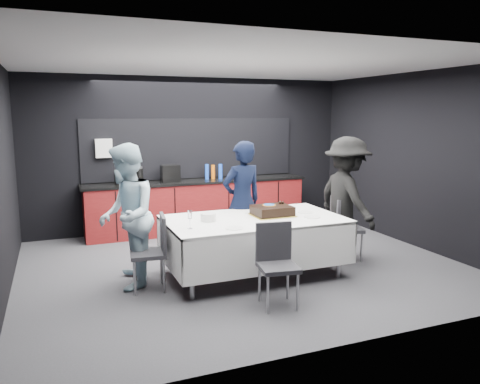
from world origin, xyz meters
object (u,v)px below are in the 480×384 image
Objects in this scene: champagne_flute at (190,216)px; person_right at (347,199)px; plate_stack at (208,217)px; party_table at (254,228)px; chair_near at (276,258)px; person_center at (242,201)px; chair_left at (154,247)px; chair_right at (342,223)px; person_left at (126,216)px; cake_assembly at (272,211)px.

person_right is (2.47, 0.38, -0.03)m from champagne_flute.
party_table is at bearing -5.63° from plate_stack.
person_right reaches higher than chair_near.
chair_near is at bearing 70.79° from person_center.
plate_stack is 0.97m from person_center.
person_center is at bearing 41.28° from plate_stack.
chair_near is at bearing -65.58° from plate_stack.
chair_left is 1.00× the size of chair_right.
person_center is at bearing 81.18° from chair_near.
person_left reaches higher than chair_near.
chair_left is at bearing 141.00° from chair_near.
plate_stack is at bearing 30.89° from person_center.
person_center is (1.44, 0.71, 0.34)m from chair_left.
plate_stack is at bearing 5.68° from chair_left.
cake_assembly is 0.31× the size of person_center.
chair_near reaches higher than plate_stack.
cake_assembly is 1.92m from person_left.
champagne_flute is 0.13× the size of person_center.
cake_assembly is at bearing 93.34° from person_right.
party_table is 4.27× the size of cake_assembly.
person_left is at bearing 175.12° from cake_assembly.
champagne_flute reaches higher than chair_near.
chair_right is at bearing 5.89° from cake_assembly.
chair_near is at bearing -39.00° from chair_left.
person_center is 0.98× the size of person_left.
person_center reaches higher than champagne_flute.
champagne_flute is 0.61m from chair_left.
person_right reaches higher than plate_stack.
person_center reaches higher than party_table.
plate_stack is 2.13m from chair_right.
chair_left is 0.51m from person_left.
champagne_flute is 0.24× the size of chair_near.
person_right is at bearing 98.13° from person_left.
cake_assembly is 2.74× the size of plate_stack.
cake_assembly is at bearing 66.89° from chair_near.
party_table is 10.36× the size of champagne_flute.
person_right reaches higher than chair_left.
chair_right is 0.38m from person_right.
plate_stack is at bearing 179.13° from cake_assembly.
person_center is (0.11, 0.70, 0.24)m from party_table.
chair_left is 0.52× the size of person_left.
champagne_flute is at bearing -166.50° from cake_assembly.
person_center is at bearing 67.63° from person_right.
person_right is (0.03, -0.04, 0.37)m from chair_right.
chair_near is 2.04m from person_right.
plate_stack is at bearing -176.99° from chair_right.
chair_right is at bearing 98.92° from person_left.
person_center is (-1.38, 0.53, 0.34)m from chair_right.
plate_stack is 0.21× the size of chair_left.
party_table is 0.36m from cake_assembly.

